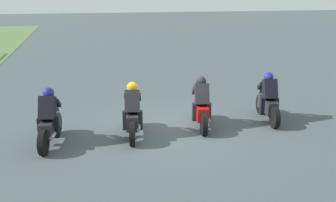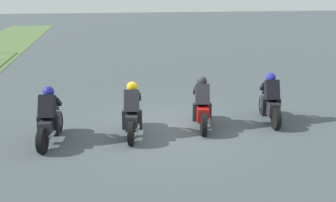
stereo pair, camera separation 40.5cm
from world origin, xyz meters
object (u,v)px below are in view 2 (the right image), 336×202
rider_lane_a (270,102)px  rider_lane_b (202,107)px  rider_lane_c (132,114)px  rider_lane_d (50,120)px

rider_lane_a → rider_lane_b: same height
rider_lane_a → rider_lane_c: size_ratio=1.00×
rider_lane_c → rider_lane_d: (-0.13, 2.19, 0.00)m
rider_lane_b → rider_lane_c: (-0.32, 2.06, 0.00)m
rider_lane_c → rider_lane_d: bearing=102.3°
rider_lane_b → rider_lane_d: size_ratio=1.00×
rider_lane_b → rider_lane_c: size_ratio=1.00×
rider_lane_a → rider_lane_b: size_ratio=1.00×
rider_lane_c → rider_lane_d: size_ratio=1.00×
rider_lane_a → rider_lane_b: 2.19m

